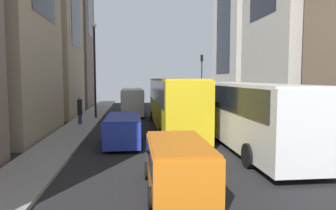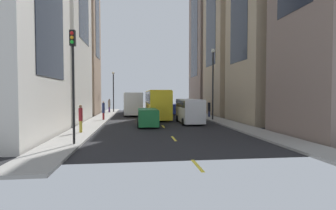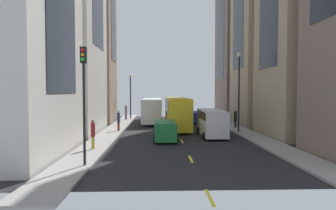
{
  "view_description": "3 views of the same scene",
  "coord_description": "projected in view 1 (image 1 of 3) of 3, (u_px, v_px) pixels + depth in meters",
  "views": [
    {
      "loc": [
        2.95,
        25.53,
        3.63
      ],
      "look_at": [
        0.24,
        0.94,
        1.47
      ],
      "focal_mm": 32.99,
      "sensor_mm": 36.0,
      "label": 1
    },
    {
      "loc": [
        -2.64,
        -31.96,
        3.06
      ],
      "look_at": [
        1.56,
        1.87,
        1.72
      ],
      "focal_mm": 28.15,
      "sensor_mm": 36.0,
      "label": 2
    },
    {
      "loc": [
        -2.1,
        -32.8,
        4.27
      ],
      "look_at": [
        -0.93,
        1.18,
        2.82
      ],
      "focal_mm": 31.84,
      "sensor_mm": 36.0,
      "label": 3
    }
  ],
  "objects": [
    {
      "name": "lane_stripe_0",
      "position": [
        154.0,
        102.0,
        46.71
      ],
      "size": [
        0.16,
        2.0,
        0.01
      ],
      "primitive_type": "cube",
      "color": "yellow",
      "rests_on": "ground"
    },
    {
      "name": "sidewalk_east",
      "position": [
        85.0,
        122.0,
        25.15
      ],
      "size": [
        2.27,
        44.0,
        0.15
      ],
      "primitive_type": "cube",
      "color": "gray",
      "rests_on": "ground"
    },
    {
      "name": "streetcar_yellow",
      "position": [
        173.0,
        99.0,
        22.12
      ],
      "size": [
        2.7,
        14.16,
        3.59
      ],
      "color": "yellow",
      "rests_on": "ground"
    },
    {
      "name": "ground_plane",
      "position": [
        170.0,
        121.0,
        25.91
      ],
      "size": [
        40.23,
        40.23,
        0.0
      ],
      "primitive_type": "plane",
      "color": "black"
    },
    {
      "name": "delivery_van_white",
      "position": [
        133.0,
        100.0,
        29.86
      ],
      "size": [
        2.25,
        5.89,
        2.58
      ],
      "color": "white",
      "rests_on": "ground"
    },
    {
      "name": "lane_stripe_3",
      "position": [
        170.0,
        121.0,
        25.91
      ],
      "size": [
        0.16,
        2.0,
        0.01
      ],
      "primitive_type": "cube",
      "color": "yellow",
      "rests_on": "ground"
    },
    {
      "name": "lane_stripe_5",
      "position": [
        211.0,
        171.0,
        12.05
      ],
      "size": [
        0.16,
        2.0,
        0.01
      ],
      "primitive_type": "cube",
      "color": "yellow",
      "rests_on": "ground"
    },
    {
      "name": "building_west_0",
      "position": [
        259.0,
        33.0,
        39.44
      ],
      "size": [
        9.45,
        10.53,
        18.75
      ],
      "color": "beige",
      "rests_on": "ground"
    },
    {
      "name": "car_blue_0",
      "position": [
        123.0,
        128.0,
        16.91
      ],
      "size": [
        2.04,
        4.77,
        1.56
      ],
      "color": "#2338AD",
      "rests_on": "ground"
    },
    {
      "name": "car_green_1",
      "position": [
        176.0,
        103.0,
        32.51
      ],
      "size": [
        2.02,
        4.56,
        1.67
      ],
      "color": "#1E7238",
      "rests_on": "ground"
    },
    {
      "name": "pedestrian_crossing_near",
      "position": [
        215.0,
        97.0,
        37.55
      ],
      "size": [
        0.3,
        0.3,
        2.13
      ],
      "rotation": [
        0.0,
        0.0,
        2.81
      ],
      "color": "gold",
      "rests_on": "ground"
    },
    {
      "name": "lane_stripe_4",
      "position": [
        183.0,
        137.0,
        18.98
      ],
      "size": [
        0.16,
        2.0,
        0.01
      ],
      "primitive_type": "cube",
      "color": "yellow",
      "rests_on": "ground"
    },
    {
      "name": "sidewalk_west",
      "position": [
        250.0,
        119.0,
        26.67
      ],
      "size": [
        2.27,
        44.0,
        0.15
      ],
      "primitive_type": "cube",
      "color": "gray",
      "rests_on": "ground"
    },
    {
      "name": "lane_stripe_1",
      "position": [
        157.0,
        106.0,
        39.78
      ],
      "size": [
        0.16,
        2.0,
        0.01
      ],
      "primitive_type": "cube",
      "color": "yellow",
      "rests_on": "ground"
    },
    {
      "name": "pedestrian_waiting_curb",
      "position": [
        80.0,
        110.0,
        23.24
      ],
      "size": [
        0.36,
        0.36,
        2.1
      ],
      "rotation": [
        0.0,
        0.0,
        4.92
      ],
      "color": "navy",
      "rests_on": "ground"
    },
    {
      "name": "traffic_light_near_corner",
      "position": [
        202.0,
        70.0,
        42.0
      ],
      "size": [
        0.32,
        0.44,
        6.65
      ],
      "color": "black",
      "rests_on": "ground"
    },
    {
      "name": "lane_stripe_2",
      "position": [
        162.0,
        112.0,
        32.84
      ],
      "size": [
        0.16,
        2.0,
        0.01
      ],
      "primitive_type": "cube",
      "color": "yellow",
      "rests_on": "ground"
    },
    {
      "name": "city_bus_white",
      "position": [
        245.0,
        109.0,
        16.37
      ],
      "size": [
        2.8,
        12.65,
        3.35
      ],
      "color": "silver",
      "rests_on": "ground"
    },
    {
      "name": "pedestrian_walking_far",
      "position": [
        239.0,
        104.0,
        27.29
      ],
      "size": [
        0.31,
        0.31,
        2.16
      ],
      "rotation": [
        0.0,
        0.0,
        6.02
      ],
      "color": "maroon",
      "rests_on": "ground"
    },
    {
      "name": "car_orange_2",
      "position": [
        178.0,
        162.0,
        9.88
      ],
      "size": [
        2.06,
        4.1,
        1.62
      ],
      "color": "orange",
      "rests_on": "ground"
    },
    {
      "name": "streetlamp_near",
      "position": [
        95.0,
        61.0,
        26.85
      ],
      "size": [
        0.44,
        0.44,
        8.24
      ],
      "color": "black",
      "rests_on": "ground"
    }
  ]
}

